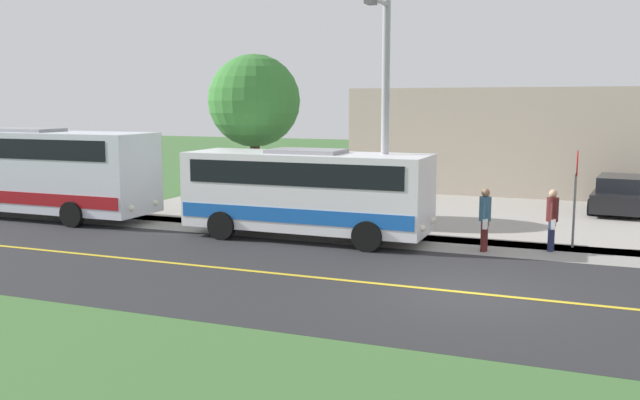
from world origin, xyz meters
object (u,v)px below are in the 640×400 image
(stop_sign, at_px, (576,182))
(street_light_pole, at_px, (384,110))
(parked_car_near, at_px, (619,195))
(pedestrian_with_bags, at_px, (552,218))
(pedestrian_waiting, at_px, (485,217))
(commercial_building, at_px, (590,139))
(transit_bus_rear, at_px, (22,168))
(tree_curbside, at_px, (254,101))
(shuttle_bus_front, at_px, (307,189))

(stop_sign, xyz_separation_m, street_light_pole, (1.23, -5.51, 2.09))
(stop_sign, relative_size, parked_car_near, 0.63)
(pedestrian_with_bags, xyz_separation_m, pedestrian_waiting, (0.75, -1.80, 0.02))
(commercial_building, bearing_deg, transit_bus_rear, -49.56)
(pedestrian_waiting, bearing_deg, pedestrian_with_bags, 112.60)
(tree_curbside, bearing_deg, transit_bus_rear, -70.97)
(pedestrian_waiting, height_order, tree_curbside, tree_curbside)
(pedestrian_with_bags, bearing_deg, commercial_building, 176.88)
(transit_bus_rear, xyz_separation_m, commercial_building, (-16.88, 19.80, 0.65))
(pedestrian_waiting, bearing_deg, parked_car_near, 157.10)
(street_light_pole, distance_m, commercial_building, 17.59)
(commercial_building, bearing_deg, pedestrian_with_bags, -3.12)
(street_light_pole, xyz_separation_m, commercial_building, (-16.53, 5.80, -1.59))
(shuttle_bus_front, height_order, parked_car_near, shuttle_bus_front)
(shuttle_bus_front, relative_size, stop_sign, 2.72)
(transit_bus_rear, distance_m, commercial_building, 26.03)
(pedestrian_waiting, height_order, street_light_pole, street_light_pole)
(pedestrian_waiting, bearing_deg, tree_curbside, -107.49)
(pedestrian_with_bags, relative_size, stop_sign, 0.62)
(pedestrian_waiting, xyz_separation_m, parked_car_near, (-9.13, 3.86, -0.30))
(pedestrian_waiting, distance_m, tree_curbside, 9.79)
(pedestrian_with_bags, bearing_deg, tree_curbside, -100.80)
(shuttle_bus_front, distance_m, tree_curbside, 5.16)
(transit_bus_rear, bearing_deg, pedestrian_waiting, 90.36)
(pedestrian_with_bags, height_order, pedestrian_waiting, pedestrian_waiting)
(pedestrian_with_bags, bearing_deg, transit_bus_rear, -87.40)
(pedestrian_waiting, xyz_separation_m, stop_sign, (-1.47, 2.38, 0.97))
(shuttle_bus_front, xyz_separation_m, transit_bus_rear, (-0.02, -11.62, 0.26))
(tree_curbside, bearing_deg, street_light_pole, 65.89)
(stop_sign, bearing_deg, transit_bus_rear, -85.38)
(transit_bus_rear, bearing_deg, tree_curbside, 109.03)
(transit_bus_rear, bearing_deg, street_light_pole, 91.41)
(tree_curbside, bearing_deg, parked_car_near, 116.72)
(commercial_building, bearing_deg, stop_sign, -1.09)
(tree_curbside, bearing_deg, pedestrian_waiting, 72.51)
(commercial_building, bearing_deg, tree_curbside, -39.30)
(stop_sign, xyz_separation_m, tree_curbside, (-1.30, -11.17, 2.34))
(stop_sign, height_order, parked_car_near, stop_sign)
(pedestrian_with_bags, distance_m, commercial_building, 16.11)
(parked_car_near, bearing_deg, tree_curbside, -63.28)
(pedestrian_with_bags, height_order, tree_curbside, tree_curbside)
(pedestrian_with_bags, xyz_separation_m, street_light_pole, (0.51, -4.92, 3.08))
(transit_bus_rear, relative_size, tree_curbside, 1.82)
(shuttle_bus_front, relative_size, parked_car_near, 1.72)
(commercial_building, bearing_deg, shuttle_bus_front, -25.85)
(transit_bus_rear, height_order, commercial_building, commercial_building)
(pedestrian_waiting, distance_m, parked_car_near, 9.92)
(pedestrian_with_bags, bearing_deg, parked_car_near, 166.21)
(parked_car_near, bearing_deg, shuttle_bus_front, -45.34)
(transit_bus_rear, relative_size, street_light_pole, 1.50)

